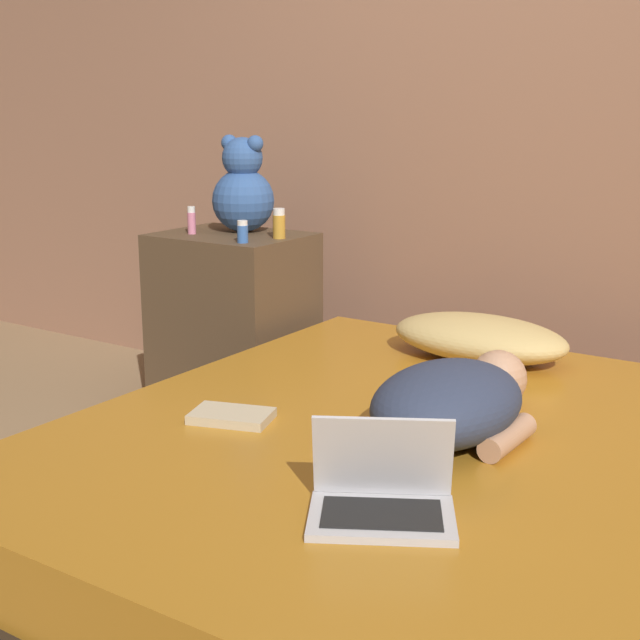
{
  "coord_description": "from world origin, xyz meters",
  "views": [
    {
      "loc": [
        1.0,
        -1.85,
        1.2
      ],
      "look_at": [
        -0.39,
        0.24,
        0.58
      ],
      "focal_mm": 50.0,
      "sensor_mm": 36.0,
      "label": 1
    }
  ],
  "objects_px": {
    "teddy_bear": "(243,190)",
    "bottle_blue": "(243,232)",
    "bottle_pink": "(192,221)",
    "laptop": "(382,494)",
    "book": "(232,416)",
    "pillow": "(479,338)",
    "person_lying": "(455,401)",
    "bottle_amber": "(279,224)"
  },
  "relations": [
    {
      "from": "bottle_amber",
      "to": "bottle_blue",
      "type": "height_order",
      "value": "bottle_amber"
    },
    {
      "from": "bottle_pink",
      "to": "bottle_blue",
      "type": "bearing_deg",
      "value": -12.18
    },
    {
      "from": "laptop",
      "to": "book",
      "type": "xyz_separation_m",
      "value": [
        -0.59,
        0.26,
        -0.03
      ]
    },
    {
      "from": "person_lying",
      "to": "bottle_blue",
      "type": "height_order",
      "value": "bottle_blue"
    },
    {
      "from": "laptop",
      "to": "book",
      "type": "height_order",
      "value": "laptop"
    },
    {
      "from": "laptop",
      "to": "bottle_pink",
      "type": "bearing_deg",
      "value": 113.77
    },
    {
      "from": "pillow",
      "to": "person_lying",
      "type": "xyz_separation_m",
      "value": [
        0.22,
        -0.66,
        0.02
      ]
    },
    {
      "from": "laptop",
      "to": "bottle_amber",
      "type": "bearing_deg",
      "value": 103.92
    },
    {
      "from": "bottle_blue",
      "to": "laptop",
      "type": "bearing_deg",
      "value": -41.59
    },
    {
      "from": "bottle_pink",
      "to": "book",
      "type": "bearing_deg",
      "value": -44.1
    },
    {
      "from": "teddy_bear",
      "to": "bottle_blue",
      "type": "height_order",
      "value": "teddy_bear"
    },
    {
      "from": "pillow",
      "to": "bottle_pink",
      "type": "height_order",
      "value": "bottle_pink"
    },
    {
      "from": "bottle_pink",
      "to": "book",
      "type": "height_order",
      "value": "bottle_pink"
    },
    {
      "from": "bottle_amber",
      "to": "book",
      "type": "distance_m",
      "value": 1.11
    },
    {
      "from": "bottle_pink",
      "to": "bottle_blue",
      "type": "distance_m",
      "value": 0.3
    },
    {
      "from": "bottle_blue",
      "to": "pillow",
      "type": "bearing_deg",
      "value": 7.56
    },
    {
      "from": "bottle_pink",
      "to": "bottle_blue",
      "type": "relative_size",
      "value": 1.31
    },
    {
      "from": "pillow",
      "to": "laptop",
      "type": "bearing_deg",
      "value": -75.48
    },
    {
      "from": "person_lying",
      "to": "teddy_bear",
      "type": "distance_m",
      "value": 1.52
    },
    {
      "from": "bottle_pink",
      "to": "book",
      "type": "distance_m",
      "value": 1.24
    },
    {
      "from": "book",
      "to": "pillow",
      "type": "bearing_deg",
      "value": 71.35
    },
    {
      "from": "laptop",
      "to": "book",
      "type": "bearing_deg",
      "value": 127.09
    },
    {
      "from": "person_lying",
      "to": "teddy_bear",
      "type": "relative_size",
      "value": 1.7
    },
    {
      "from": "bottle_amber",
      "to": "bottle_blue",
      "type": "bearing_deg",
      "value": -106.71
    },
    {
      "from": "person_lying",
      "to": "bottle_amber",
      "type": "height_order",
      "value": "bottle_amber"
    },
    {
      "from": "person_lying",
      "to": "book",
      "type": "xyz_separation_m",
      "value": [
        -0.52,
        -0.22,
        -0.08
      ]
    },
    {
      "from": "person_lying",
      "to": "bottle_blue",
      "type": "distance_m",
      "value": 1.24
    },
    {
      "from": "person_lying",
      "to": "book",
      "type": "distance_m",
      "value": 0.57
    },
    {
      "from": "bottle_pink",
      "to": "bottle_blue",
      "type": "xyz_separation_m",
      "value": [
        0.29,
        -0.06,
        -0.01
      ]
    },
    {
      "from": "person_lying",
      "to": "bottle_blue",
      "type": "xyz_separation_m",
      "value": [
        -1.08,
        0.55,
        0.26
      ]
    },
    {
      "from": "person_lying",
      "to": "teddy_bear",
      "type": "height_order",
      "value": "teddy_bear"
    },
    {
      "from": "pillow",
      "to": "bottle_amber",
      "type": "xyz_separation_m",
      "value": [
        -0.81,
        0.04,
        0.3
      ]
    },
    {
      "from": "bottle_amber",
      "to": "laptop",
      "type": "bearing_deg",
      "value": -46.77
    },
    {
      "from": "bottle_amber",
      "to": "bottle_blue",
      "type": "xyz_separation_m",
      "value": [
        -0.05,
        -0.15,
        -0.01
      ]
    },
    {
      "from": "bottle_pink",
      "to": "laptop",
      "type": "bearing_deg",
      "value": -36.92
    },
    {
      "from": "pillow",
      "to": "book",
      "type": "distance_m",
      "value": 0.93
    },
    {
      "from": "book",
      "to": "person_lying",
      "type": "bearing_deg",
      "value": 22.79
    },
    {
      "from": "laptop",
      "to": "bottle_blue",
      "type": "distance_m",
      "value": 1.57
    },
    {
      "from": "pillow",
      "to": "teddy_bear",
      "type": "xyz_separation_m",
      "value": [
        -1.03,
        0.11,
        0.4
      ]
    },
    {
      "from": "person_lying",
      "to": "teddy_bear",
      "type": "bearing_deg",
      "value": 149.77
    },
    {
      "from": "pillow",
      "to": "bottle_blue",
      "type": "xyz_separation_m",
      "value": [
        -0.86,
        -0.11,
        0.28
      ]
    },
    {
      "from": "laptop",
      "to": "bottle_amber",
      "type": "xyz_separation_m",
      "value": [
        -1.11,
        1.18,
        0.32
      ]
    }
  ]
}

